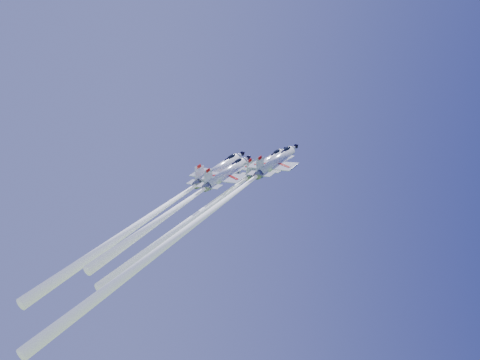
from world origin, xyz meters
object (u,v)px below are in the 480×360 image
object	(u,v)px
jet_lead	(217,200)
jet_slot	(187,201)
jet_left	(162,208)
jet_right	(204,216)

from	to	relation	value
jet_lead	jet_slot	bearing A→B (deg)	-99.50
jet_lead	jet_left	xyz separation A→B (m)	(-10.88, -0.45, -2.21)
jet_right	jet_slot	world-z (taller)	jet_right
jet_lead	jet_right	world-z (taller)	jet_lead
jet_slot	jet_right	bearing A→B (deg)	-26.14
jet_lead	jet_left	world-z (taller)	jet_lead
jet_left	jet_slot	size ratio (longest dim) A/B	1.30
jet_left	jet_slot	xyz separation A→B (m)	(4.11, -3.49, 0.96)
jet_right	jet_slot	xyz separation A→B (m)	(-1.79, 7.39, 4.01)
jet_right	jet_slot	distance (m)	8.60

